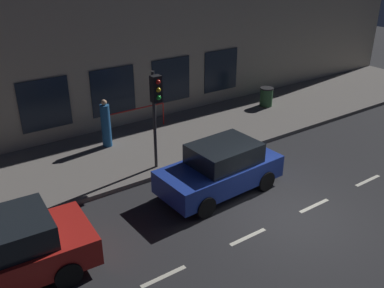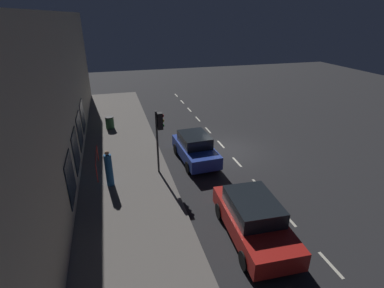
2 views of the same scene
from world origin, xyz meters
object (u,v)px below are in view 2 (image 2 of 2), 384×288
(parked_car_0, at_px, (195,148))
(parked_car_1, at_px, (253,219))
(pedestrian_0, at_px, (109,169))
(traffic_light, at_px, (159,128))
(trash_bin, at_px, (110,123))

(parked_car_0, distance_m, parked_car_1, 6.60)
(parked_car_0, distance_m, pedestrian_0, 5.04)
(traffic_light, bearing_deg, trash_bin, -71.43)
(parked_car_1, relative_size, pedestrian_0, 2.45)
(parked_car_0, xyz_separation_m, pedestrian_0, (4.76, 1.64, 0.21))
(parked_car_1, bearing_deg, traffic_light, -63.19)
(pedestrian_0, bearing_deg, parked_car_0, 170.58)
(parked_car_0, relative_size, pedestrian_0, 2.17)
(pedestrian_0, bearing_deg, trash_bin, -119.61)
(traffic_light, height_order, parked_car_0, traffic_light)
(traffic_light, xyz_separation_m, parked_car_0, (-2.14, -0.97, -1.82))
(pedestrian_0, distance_m, trash_bin, 7.95)
(traffic_light, xyz_separation_m, trash_bin, (2.45, -7.28, -2.02))
(traffic_light, height_order, trash_bin, traffic_light)
(parked_car_1, height_order, trash_bin, parked_car_1)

